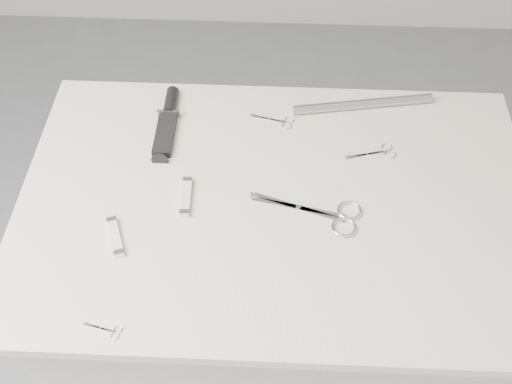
{
  "coord_description": "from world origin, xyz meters",
  "views": [
    {
      "loc": [
        0.01,
        -0.93,
        1.93
      ],
      "look_at": [
        -0.04,
        0.02,
        0.92
      ],
      "focal_mm": 50.0,
      "sensor_mm": 36.0,
      "label": 1
    }
  ],
  "objects_px": {
    "pocket_knife_b": "(115,237)",
    "tiny_scissors": "(108,330)",
    "sheathed_knife": "(168,120)",
    "large_shears": "(329,215)",
    "pocket_knife_a": "(186,196)",
    "metal_rail": "(363,104)",
    "embroidery_scissors_a": "(378,153)",
    "embroidery_scissors_b": "(279,121)",
    "plinth": "(272,332)"
  },
  "relations": [
    {
      "from": "pocket_knife_b",
      "to": "tiny_scissors",
      "type": "bearing_deg",
      "value": 167.13
    },
    {
      "from": "tiny_scissors",
      "to": "sheathed_knife",
      "type": "xyz_separation_m",
      "value": [
        0.03,
        0.52,
        0.01
      ]
    },
    {
      "from": "large_shears",
      "to": "pocket_knife_a",
      "type": "bearing_deg",
      "value": -170.75
    },
    {
      "from": "sheathed_knife",
      "to": "metal_rail",
      "type": "height_order",
      "value": "same"
    },
    {
      "from": "large_shears",
      "to": "tiny_scissors",
      "type": "xyz_separation_m",
      "value": [
        -0.37,
        -0.27,
        -0.0
      ]
    },
    {
      "from": "tiny_scissors",
      "to": "metal_rail",
      "type": "relative_size",
      "value": 0.22
    },
    {
      "from": "sheathed_knife",
      "to": "pocket_knife_a",
      "type": "distance_m",
      "value": 0.23
    },
    {
      "from": "embroidery_scissors_a",
      "to": "pocket_knife_a",
      "type": "height_order",
      "value": "pocket_knife_a"
    },
    {
      "from": "large_shears",
      "to": "embroidery_scissors_b",
      "type": "relative_size",
      "value": 2.23
    },
    {
      "from": "embroidery_scissors_a",
      "to": "pocket_knife_b",
      "type": "distance_m",
      "value": 0.56
    },
    {
      "from": "embroidery_scissors_a",
      "to": "pocket_knife_b",
      "type": "relative_size",
      "value": 1.13
    },
    {
      "from": "embroidery_scissors_b",
      "to": "sheathed_knife",
      "type": "xyz_separation_m",
      "value": [
        -0.24,
        -0.01,
        0.01
      ]
    },
    {
      "from": "pocket_knife_b",
      "to": "metal_rail",
      "type": "xyz_separation_m",
      "value": [
        0.47,
        0.4,
        0.0
      ]
    },
    {
      "from": "large_shears",
      "to": "pocket_knife_a",
      "type": "height_order",
      "value": "pocket_knife_a"
    },
    {
      "from": "large_shears",
      "to": "metal_rail",
      "type": "relative_size",
      "value": 0.69
    },
    {
      "from": "embroidery_scissors_a",
      "to": "embroidery_scissors_b",
      "type": "height_order",
      "value": "same"
    },
    {
      "from": "embroidery_scissors_a",
      "to": "pocket_knife_a",
      "type": "distance_m",
      "value": 0.41
    },
    {
      "from": "large_shears",
      "to": "metal_rail",
      "type": "bearing_deg",
      "value": 91.73
    },
    {
      "from": "pocket_knife_a",
      "to": "pocket_knife_b",
      "type": "bearing_deg",
      "value": 129.49
    },
    {
      "from": "embroidery_scissors_b",
      "to": "pocket_knife_b",
      "type": "distance_m",
      "value": 0.45
    },
    {
      "from": "plinth",
      "to": "large_shears",
      "type": "height_order",
      "value": "large_shears"
    },
    {
      "from": "tiny_scissors",
      "to": "pocket_knife_b",
      "type": "distance_m",
      "value": 0.2
    },
    {
      "from": "pocket_knife_a",
      "to": "pocket_knife_b",
      "type": "xyz_separation_m",
      "value": [
        -0.12,
        -0.11,
        0.0
      ]
    },
    {
      "from": "pocket_knife_b",
      "to": "metal_rail",
      "type": "relative_size",
      "value": 0.3
    },
    {
      "from": "pocket_knife_b",
      "to": "sheathed_knife",
      "type": "bearing_deg",
      "value": -28.79
    },
    {
      "from": "embroidery_scissors_a",
      "to": "metal_rail",
      "type": "relative_size",
      "value": 0.34
    },
    {
      "from": "large_shears",
      "to": "sheathed_knife",
      "type": "relative_size",
      "value": 1.03
    },
    {
      "from": "plinth",
      "to": "embroidery_scissors_a",
      "type": "relative_size",
      "value": 8.47
    },
    {
      "from": "sheathed_knife",
      "to": "metal_rail",
      "type": "bearing_deg",
      "value": -81.12
    },
    {
      "from": "embroidery_scissors_b",
      "to": "tiny_scissors",
      "type": "bearing_deg",
      "value": -101.64
    },
    {
      "from": "tiny_scissors",
      "to": "pocket_knife_b",
      "type": "xyz_separation_m",
      "value": [
        -0.02,
        0.2,
        0.0
      ]
    },
    {
      "from": "plinth",
      "to": "sheathed_knife",
      "type": "distance_m",
      "value": 0.58
    },
    {
      "from": "plinth",
      "to": "embroidery_scissors_a",
      "type": "bearing_deg",
      "value": 34.53
    },
    {
      "from": "embroidery_scissors_b",
      "to": "tiny_scissors",
      "type": "xyz_separation_m",
      "value": [
        -0.27,
        -0.54,
        -0.0
      ]
    },
    {
      "from": "embroidery_scissors_b",
      "to": "pocket_knife_a",
      "type": "distance_m",
      "value": 0.29
    },
    {
      "from": "large_shears",
      "to": "pocket_knife_a",
      "type": "relative_size",
      "value": 2.2
    },
    {
      "from": "large_shears",
      "to": "embroidery_scissors_a",
      "type": "height_order",
      "value": "large_shears"
    },
    {
      "from": "pocket_knife_a",
      "to": "metal_rail",
      "type": "relative_size",
      "value": 0.32
    },
    {
      "from": "pocket_knife_b",
      "to": "embroidery_scissors_b",
      "type": "bearing_deg",
      "value": -60.08
    },
    {
      "from": "sheathed_knife",
      "to": "pocket_knife_a",
      "type": "height_order",
      "value": "sheathed_knife"
    },
    {
      "from": "metal_rail",
      "to": "embroidery_scissors_a",
      "type": "bearing_deg",
      "value": -79.95
    },
    {
      "from": "plinth",
      "to": "embroidery_scissors_b",
      "type": "height_order",
      "value": "embroidery_scissors_b"
    },
    {
      "from": "embroidery_scissors_a",
      "to": "metal_rail",
      "type": "bearing_deg",
      "value": 84.09
    },
    {
      "from": "tiny_scissors",
      "to": "metal_rail",
      "type": "bearing_deg",
      "value": 66.98
    },
    {
      "from": "sheathed_knife",
      "to": "pocket_knife_b",
      "type": "bearing_deg",
      "value": 170.34
    },
    {
      "from": "tiny_scissors",
      "to": "pocket_knife_a",
      "type": "xyz_separation_m",
      "value": [
        0.1,
        0.3,
        0.0
      ]
    },
    {
      "from": "plinth",
      "to": "metal_rail",
      "type": "xyz_separation_m",
      "value": [
        0.18,
        0.29,
        0.48
      ]
    },
    {
      "from": "embroidery_scissors_b",
      "to": "metal_rail",
      "type": "relative_size",
      "value": 0.31
    },
    {
      "from": "pocket_knife_b",
      "to": "large_shears",
      "type": "bearing_deg",
      "value": -98.75
    },
    {
      "from": "pocket_knife_a",
      "to": "metal_rail",
      "type": "height_order",
      "value": "metal_rail"
    }
  ]
}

